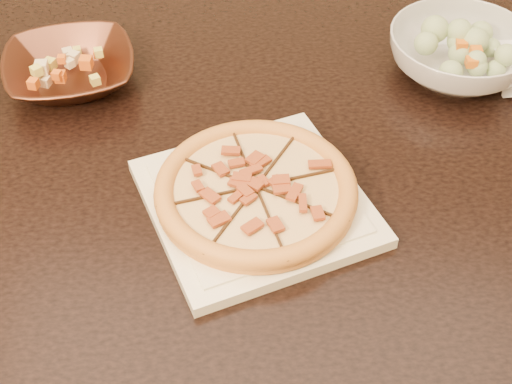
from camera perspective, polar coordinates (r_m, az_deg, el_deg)
floor at (r=1.72m, az=0.94°, el=-14.01°), size 4.00×4.00×0.02m
dining_table at (r=1.17m, az=-3.84°, el=0.33°), size 1.42×0.97×0.75m
plate at (r=0.99m, az=0.00°, el=-0.79°), size 0.38×0.38×0.02m
pizza at (r=0.97m, az=-0.00°, el=0.16°), size 0.28×0.28×0.03m
bronze_bowl at (r=1.23m, az=-14.64°, el=9.43°), size 0.26×0.26×0.05m
mixed_dish at (r=1.21m, az=-15.08°, el=10.96°), size 0.08×0.10×0.03m
salad_bowl at (r=1.26m, az=15.93°, el=10.60°), size 0.31×0.31×0.07m
salad at (r=1.23m, az=16.41°, el=12.67°), size 0.12×0.11×0.04m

